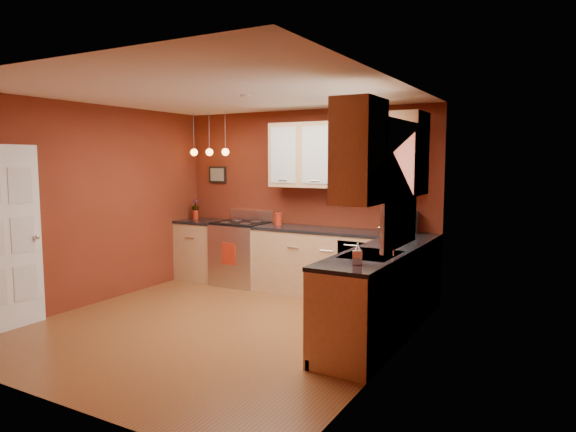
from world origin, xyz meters
The scene contains 27 objects.
floor centered at (0.00, 0.00, 0.00)m, with size 4.20×4.20×0.00m, color brown.
ceiling centered at (0.00, 0.00, 2.60)m, with size 4.00×4.20×0.02m, color white.
wall_back centered at (0.00, 2.10, 1.30)m, with size 4.00×0.02×2.60m, color maroon.
wall_front centered at (0.00, -2.10, 1.30)m, with size 4.00×0.02×2.60m, color maroon.
wall_left centered at (-2.00, 0.00, 1.30)m, with size 0.02×4.20×2.60m, color maroon.
wall_right centered at (2.00, 0.00, 1.30)m, with size 0.02×4.20×2.60m, color maroon.
base_cabinets_back_left centered at (-1.65, 1.80, 0.45)m, with size 0.70×0.60×0.90m, color tan.
base_cabinets_back_right centered at (0.73, 1.80, 0.45)m, with size 2.54×0.60×0.90m, color tan.
base_cabinets_right centered at (1.70, 0.45, 0.45)m, with size 0.60×2.10×0.90m, color tan.
counter_back_left centered at (-1.65, 1.80, 0.92)m, with size 0.70×0.62×0.04m, color black.
counter_back_right centered at (0.73, 1.80, 0.92)m, with size 2.54×0.62×0.04m, color black.
counter_right centered at (1.70, 0.45, 0.92)m, with size 0.62×2.10×0.04m, color black.
gas_range centered at (-0.92, 1.80, 0.48)m, with size 0.76×0.64×1.11m.
dishwasher_front centered at (1.10, 1.51, 0.45)m, with size 0.60×0.02×0.80m, color silver.
sink centered at (1.70, 0.30, 0.92)m, with size 0.50×0.70×0.33m.
window centered at (1.97, 0.30, 1.69)m, with size 0.06×1.02×1.22m.
door_left_wall centered at (-1.97, -1.20, 1.03)m, with size 0.12×0.82×2.05m.
upper_cabinets_back centered at (0.60, 1.93, 1.95)m, with size 2.00×0.35×0.90m, color tan.
upper_cabinets_right centered at (1.82, 0.32, 1.95)m, with size 0.35×1.95×0.90m, color tan.
wall_picture centered at (-1.55, 2.08, 1.65)m, with size 0.32×0.03×0.26m, color black.
pendant_lights centered at (-1.45, 1.75, 2.01)m, with size 0.71×0.11×0.66m.
red_canister centered at (-0.28, 1.84, 1.03)m, with size 0.12×0.12×0.18m.
red_vase centered at (-1.83, 1.86, 1.01)m, with size 0.09×0.09×0.14m, color #A42411.
flowers centered at (-1.83, 1.86, 1.16)m, with size 0.11×0.11×0.20m, color #A42411.
coffee_maker centered at (1.60, 1.95, 1.08)m, with size 0.24×0.24×0.30m.
soap_pump centered at (1.77, -0.25, 1.04)m, with size 0.09×0.09×0.20m, color white.
dish_towel centered at (-0.91, 1.47, 0.52)m, with size 0.23×0.02×0.32m, color #A42411.
Camera 1 is at (3.45, -4.53, 1.88)m, focal length 32.00 mm.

